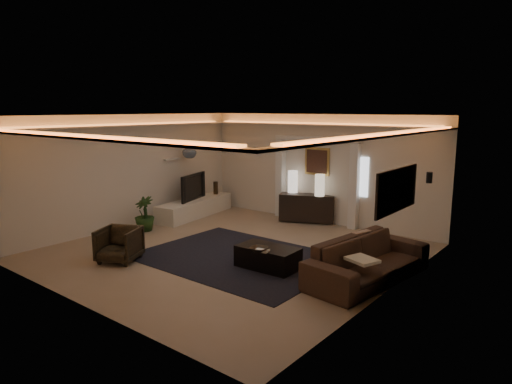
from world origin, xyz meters
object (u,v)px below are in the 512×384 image
Objects in this scene: coffee_table at (268,258)px; sofa at (368,260)px; armchair at (119,244)px; console at (307,208)px.

sofa is at bearing 16.71° from coffee_table.
sofa is 1.90m from coffee_table.
coffee_table is at bearing 5.01° from armchair.
armchair is at bearing -128.16° from console.
console is 5.26m from armchair.
coffee_table is at bearing 116.56° from sofa.
console is 1.91× the size of armchair.
coffee_table is (1.38, -3.57, -0.20)m from console.
console is 4.34m from sofa.
armchair is at bearing -151.16° from coffee_table.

